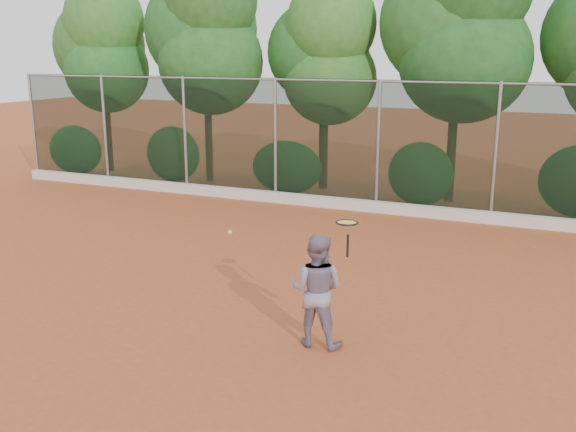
% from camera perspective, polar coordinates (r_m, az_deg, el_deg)
% --- Properties ---
extents(ground, '(80.00, 80.00, 0.00)m').
position_cam_1_polar(ground, '(11.33, -2.03, -7.29)').
color(ground, '#A64D27').
rests_on(ground, ground).
extents(concrete_curb, '(24.00, 0.20, 0.30)m').
position_cam_1_polar(concrete_curb, '(17.41, 7.66, 0.84)').
color(concrete_curb, beige).
rests_on(concrete_curb, ground).
extents(tennis_player, '(0.85, 0.68, 1.69)m').
position_cam_1_polar(tennis_player, '(9.34, 2.54, -6.58)').
color(tennis_player, gray).
rests_on(tennis_player, ground).
extents(chainlink_fence, '(24.09, 0.09, 3.50)m').
position_cam_1_polar(chainlink_fence, '(17.27, 8.02, 6.49)').
color(chainlink_fence, black).
rests_on(chainlink_fence, ground).
extents(foliage_backdrop, '(23.70, 3.63, 7.55)m').
position_cam_1_polar(foliage_backdrop, '(19.17, 8.32, 14.87)').
color(foliage_backdrop, '#402618').
rests_on(foliage_backdrop, ground).
extents(tennis_racket, '(0.35, 0.35, 0.53)m').
position_cam_1_polar(tennis_racket, '(8.86, 5.27, -0.83)').
color(tennis_racket, black).
rests_on(tennis_racket, ground).
extents(tennis_ball_in_flight, '(0.07, 0.07, 0.07)m').
position_cam_1_polar(tennis_ball_in_flight, '(9.22, -5.19, -1.46)').
color(tennis_ball_in_flight, gold).
rests_on(tennis_ball_in_flight, ground).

